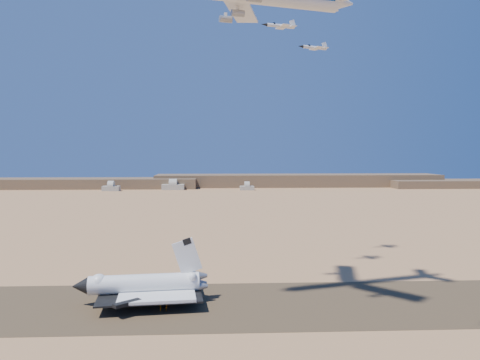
{
  "coord_description": "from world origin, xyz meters",
  "views": [
    {
      "loc": [
        1.05,
        -152.56,
        50.47
      ],
      "look_at": [
        8.62,
        8.0,
        41.06
      ],
      "focal_mm": 35.0,
      "sensor_mm": 36.0,
      "label": 1
    }
  ],
  "objects_px": {
    "crew_a": "(160,308)",
    "chase_jet_e": "(280,26)",
    "crew_c": "(167,305)",
    "chase_jet_f": "(314,47)",
    "shuttle": "(143,286)",
    "crew_b": "(166,308)"
  },
  "relations": [
    {
      "from": "crew_c",
      "to": "shuttle",
      "type": "bearing_deg",
      "value": -4.0
    },
    {
      "from": "shuttle",
      "to": "crew_b",
      "type": "bearing_deg",
      "value": -49.85
    },
    {
      "from": "crew_c",
      "to": "chase_jet_f",
      "type": "distance_m",
      "value": 135.03
    },
    {
      "from": "crew_b",
      "to": "chase_jet_e",
      "type": "relative_size",
      "value": 0.12
    },
    {
      "from": "crew_a",
      "to": "crew_b",
      "type": "height_order",
      "value": "crew_a"
    },
    {
      "from": "shuttle",
      "to": "chase_jet_f",
      "type": "xyz_separation_m",
      "value": [
        69.93,
        63.2,
        93.53
      ]
    },
    {
      "from": "chase_jet_e",
      "to": "chase_jet_f",
      "type": "relative_size",
      "value": 0.99
    },
    {
      "from": "shuttle",
      "to": "crew_a",
      "type": "relative_size",
      "value": 23.88
    },
    {
      "from": "chase_jet_e",
      "to": "crew_a",
      "type": "bearing_deg",
      "value": -150.04
    },
    {
      "from": "chase_jet_f",
      "to": "crew_c",
      "type": "bearing_deg",
      "value": -150.41
    },
    {
      "from": "shuttle",
      "to": "crew_a",
      "type": "height_order",
      "value": "shuttle"
    },
    {
      "from": "crew_b",
      "to": "chase_jet_f",
      "type": "xyz_separation_m",
      "value": [
        61.4,
        71.33,
        98.44
      ]
    },
    {
      "from": "crew_a",
      "to": "crew_b",
      "type": "relative_size",
      "value": 1.03
    },
    {
      "from": "crew_a",
      "to": "chase_jet_e",
      "type": "bearing_deg",
      "value": -63.46
    },
    {
      "from": "crew_a",
      "to": "chase_jet_e",
      "type": "relative_size",
      "value": 0.12
    },
    {
      "from": "chase_jet_e",
      "to": "chase_jet_f",
      "type": "xyz_separation_m",
      "value": [
        19.5,
        26.69,
        -2.55
      ]
    },
    {
      "from": "shuttle",
      "to": "crew_a",
      "type": "xyz_separation_m",
      "value": [
        6.66,
        -8.42,
        -4.88
      ]
    },
    {
      "from": "crew_c",
      "to": "chase_jet_f",
      "type": "bearing_deg",
      "value": -101.24
    },
    {
      "from": "crew_a",
      "to": "chase_jet_e",
      "type": "distance_m",
      "value": 118.86
    },
    {
      "from": "crew_a",
      "to": "crew_c",
      "type": "xyz_separation_m",
      "value": [
        1.61,
        2.72,
        0.01
      ]
    },
    {
      "from": "crew_c",
      "to": "chase_jet_f",
      "type": "height_order",
      "value": "chase_jet_f"
    },
    {
      "from": "crew_a",
      "to": "crew_c",
      "type": "height_order",
      "value": "crew_c"
    }
  ]
}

